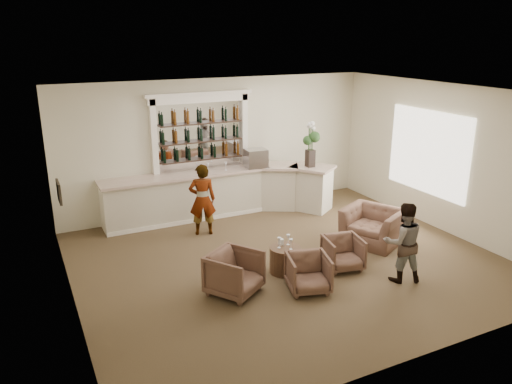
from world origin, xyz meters
The scene contains 19 objects.
ground centered at (0.00, 0.00, 0.00)m, with size 8.00×8.00×0.00m, color brown.
room_shell centered at (0.16, 0.71, 2.34)m, with size 8.04×7.02×3.32m.
bar_counter centered at (-0.16, 3.00, 0.57)m, with size 5.72×1.80×1.14m.
back_bar_alcove centered at (-0.50, 3.41, 2.03)m, with size 2.64×0.25×3.00m.
cocktail_table centered at (-0.27, -0.39, 0.25)m, with size 0.59×0.59×0.50m, color #513723.
sommelier centered at (-1.00, 2.06, 0.81)m, with size 0.59×0.39×1.62m, color gray.
guest centered at (1.45, -1.61, 0.74)m, with size 0.72×0.56×1.49m, color gray.
armchair_left centered at (-1.46, -0.72, 0.38)m, with size 0.81×0.83×0.76m, color brown.
armchair_center centered at (-0.26, -1.19, 0.33)m, with size 0.70×0.72×0.66m, color brown.
armchair_right centered at (0.79, -0.74, 0.32)m, with size 0.68×0.70×0.63m, color brown.
armchair_far centered at (2.07, -0.02, 0.38)m, with size 1.17×1.02×0.76m, color brown.
espresso_machine centered at (0.74, 2.93, 1.37)m, with size 0.52×0.44×0.46m, color #AEAEB2.
flower_vase centered at (1.97, 2.38, 1.78)m, with size 0.30×0.30×1.13m.
wine_glass_bar_left centered at (-0.04, 2.99, 1.25)m, with size 0.07×0.07×0.21m, color white, non-canonical shape.
wine_glass_bar_right centered at (-0.47, 3.08, 1.25)m, with size 0.07×0.07×0.21m, color white, non-canonical shape.
wine_glass_tbl_a centered at (-0.39, -0.36, 0.60)m, with size 0.07×0.07×0.21m, color white, non-canonical shape.
wine_glass_tbl_b centered at (-0.17, -0.31, 0.60)m, with size 0.07×0.07×0.21m, color white, non-canonical shape.
wine_glass_tbl_c centered at (-0.23, -0.52, 0.60)m, with size 0.07×0.07×0.21m, color white, non-canonical shape.
napkin_holder centered at (-0.29, -0.25, 0.56)m, with size 0.08×0.08×0.12m, color white.
Camera 1 is at (-4.54, -7.83, 4.31)m, focal length 35.00 mm.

